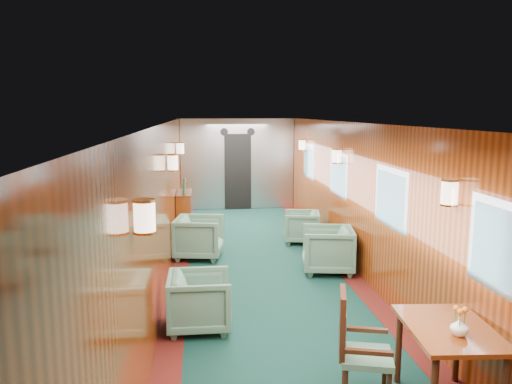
% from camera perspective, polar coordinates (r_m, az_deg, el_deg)
% --- Properties ---
extents(room, '(12.00, 12.10, 2.40)m').
position_cam_1_polar(room, '(7.32, 1.34, 1.84)').
color(room, '#0D322A').
rests_on(room, ground).
extents(bulkhead, '(2.98, 0.17, 2.39)m').
position_cam_1_polar(bulkhead, '(13.22, -2.12, 3.15)').
color(bulkhead, '#B3B5BB').
rests_on(bulkhead, ground).
extents(windows_right, '(0.02, 8.60, 0.80)m').
position_cam_1_polar(windows_right, '(7.92, 11.82, 0.86)').
color(windows_right, '#B6BABE').
rests_on(windows_right, ground).
extents(wall_sconces, '(2.97, 7.97, 0.25)m').
position_cam_1_polar(wall_sconces, '(7.86, 0.79, 3.48)').
color(wall_sconces, '#FFE3C6').
rests_on(wall_sconces, ground).
extents(dining_table, '(0.78, 1.06, 0.75)m').
position_cam_1_polar(dining_table, '(4.76, 21.13, -15.47)').
color(dining_table, maroon).
rests_on(dining_table, ground).
extents(side_chair, '(0.55, 0.57, 1.03)m').
position_cam_1_polar(side_chair, '(4.66, 11.31, -16.58)').
color(side_chair, '#1F493A').
rests_on(side_chair, ground).
extents(credenza, '(0.31, 0.99, 1.17)m').
position_cam_1_polar(credenza, '(10.70, -8.21, -2.31)').
color(credenza, maroon).
rests_on(credenza, ground).
extents(flower_vase, '(0.18, 0.18, 0.15)m').
position_cam_1_polar(flower_vase, '(4.54, 22.23, -14.05)').
color(flower_vase, white).
rests_on(flower_vase, dining_table).
extents(armchair_left_near, '(0.75, 0.73, 0.68)m').
position_cam_1_polar(armchair_left_near, '(6.10, -6.43, -12.30)').
color(armchair_left_near, '#1F493A').
rests_on(armchair_left_near, ground).
extents(armchair_left_far, '(0.94, 0.92, 0.74)m').
position_cam_1_polar(armchair_left_far, '(8.91, -6.51, -5.16)').
color(armchair_left_far, '#1F493A').
rests_on(armchair_left_far, ground).
extents(armchair_right_near, '(0.93, 0.92, 0.74)m').
position_cam_1_polar(armchair_right_near, '(8.18, 8.20, -6.53)').
color(armchair_right_near, '#1F493A').
rests_on(armchair_right_near, ground).
extents(armchair_right_far, '(0.80, 0.79, 0.63)m').
position_cam_1_polar(armchair_right_far, '(9.94, 5.23, -3.98)').
color(armchair_right_far, '#1F493A').
rests_on(armchair_right_far, ground).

